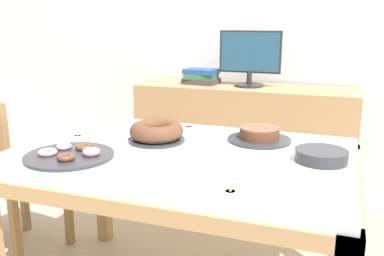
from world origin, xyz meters
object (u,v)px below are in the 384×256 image
tealight_centre (78,137)px  cake_golden_bundt (156,132)px  tealight_left_edge (299,148)px  pastry_platter (70,155)px  tealight_near_cakes (189,127)px  plate_stack (321,156)px  chair (4,171)px  computer_monitor (250,59)px  cake_chocolate_round (259,135)px  book_stack (201,77)px  tealight_near_front (230,193)px

tealight_centre → cake_golden_bundt: bearing=13.4°
tealight_left_edge → pastry_platter: bearing=-154.5°
pastry_platter → tealight_near_cakes: size_ratio=9.26×
plate_stack → tealight_near_cakes: size_ratio=5.25×
pastry_platter → chair: bearing=155.1°
computer_monitor → tealight_near_cakes: computer_monitor is taller
tealight_near_cakes → tealight_left_edge: 0.61m
pastry_platter → tealight_centre: size_ratio=9.26×
tealight_near_cakes → tealight_centre: size_ratio=1.00×
tealight_left_edge → tealight_centre: bearing=-170.7°
chair → plate_stack: bearing=-0.4°
chair → plate_stack: (1.66, -0.01, 0.28)m
chair → cake_chocolate_round: size_ratio=3.14×
book_stack → pastry_platter: 1.48m
cake_golden_bundt → computer_monitor: bearing=80.5°
plate_stack → tealight_near_front: plate_stack is taller
book_stack → computer_monitor: bearing=-0.2°
plate_stack → tealight_left_edge: plate_stack is taller
chair → plate_stack: chair is taller
computer_monitor → tealight_near_cakes: bearing=-98.1°
cake_chocolate_round → tealight_near_front: cake_chocolate_round is taller
chair → tealight_left_edge: size_ratio=23.50×
cake_chocolate_round → chair: bearing=-171.5°
chair → cake_chocolate_round: chair is taller
plate_stack → tealight_near_front: 0.53m
book_stack → tealight_near_front: bearing=-68.1°
chair → cake_golden_bundt: chair is taller
computer_monitor → book_stack: (-0.35, 0.00, -0.14)m
computer_monitor → book_stack: size_ratio=1.67×
pastry_platter → plate_stack: size_ratio=1.76×
book_stack → tealight_centre: size_ratio=6.36×
tealight_centre → tealight_near_front: 0.96m
cake_chocolate_round → tealight_near_front: (0.04, -0.67, -0.02)m
computer_monitor → tealight_left_edge: (0.46, -1.05, -0.29)m
computer_monitor → plate_stack: 1.33m
tealight_centre → tealight_left_edge: same height
pastry_platter → cake_golden_bundt: bearing=55.3°
tealight_near_cakes → pastry_platter: bearing=-116.8°
tealight_near_cakes → cake_golden_bundt: bearing=-104.3°
cake_chocolate_round → tealight_centre: 0.87m
computer_monitor → tealight_centre: computer_monitor is taller
tealight_centre → tealight_left_edge: 1.04m
chair → tealight_near_cakes: 1.06m
tealight_centre → tealight_near_front: (0.87, -0.42, 0.00)m
cake_golden_bundt → plate_stack: (0.75, -0.05, -0.02)m
book_stack → pastry_platter: book_stack is taller
pastry_platter → plate_stack: bearing=16.9°
chair → cake_chocolate_round: bearing=8.5°
chair → tealight_left_edge: chair is taller
cake_chocolate_round → book_stack: bearing=122.7°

